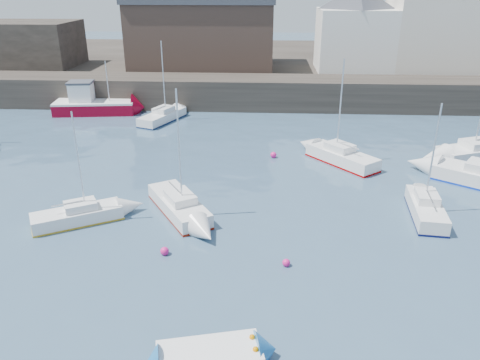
# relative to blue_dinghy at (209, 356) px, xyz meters

# --- Properties ---
(water) EXTENTS (220.00, 220.00, 0.00)m
(water) POSITION_rel_blue_dinghy_xyz_m (0.33, 0.68, -0.38)
(water) COLOR #2D4760
(water) RESTS_ON ground
(quay_wall) EXTENTS (90.00, 5.00, 3.00)m
(quay_wall) POSITION_rel_blue_dinghy_xyz_m (0.33, 35.68, 1.12)
(quay_wall) COLOR #28231E
(quay_wall) RESTS_ON ground
(land_strip) EXTENTS (90.00, 32.00, 2.80)m
(land_strip) POSITION_rel_blue_dinghy_xyz_m (0.33, 53.68, 1.02)
(land_strip) COLOR #28231E
(land_strip) RESTS_ON ground
(bldg_east_a) EXTENTS (13.36, 13.36, 11.80)m
(bldg_east_a) POSITION_rel_blue_dinghy_xyz_m (20.33, 42.68, 8.43)
(bldg_east_a) COLOR beige
(bldg_east_a) RESTS_ON land_strip
(bldg_east_d) EXTENTS (11.14, 11.14, 8.95)m
(bldg_east_d) POSITION_rel_blue_dinghy_xyz_m (11.33, 42.18, 6.99)
(bldg_east_d) COLOR white
(bldg_east_d) RESTS_ON land_strip
(warehouse) EXTENTS (16.40, 10.40, 7.60)m
(warehouse) POSITION_rel_blue_dinghy_xyz_m (-5.67, 43.68, 6.24)
(warehouse) COLOR #3D2D26
(warehouse) RESTS_ON land_strip
(bldg_west) EXTENTS (14.00, 8.00, 5.00)m
(bldg_west) POSITION_rel_blue_dinghy_xyz_m (-27.67, 42.68, 4.92)
(bldg_west) COLOR #353028
(bldg_west) RESTS_ON land_strip
(blue_dinghy) EXTENTS (3.81, 2.29, 0.68)m
(blue_dinghy) POSITION_rel_blue_dinghy_xyz_m (0.00, 0.00, 0.00)
(blue_dinghy) COLOR maroon
(blue_dinghy) RESTS_ON ground
(fishing_boat) EXTENTS (7.99, 3.81, 5.09)m
(fishing_boat) POSITION_rel_blue_dinghy_xyz_m (-15.35, 32.15, 0.61)
(fishing_boat) COLOR maroon
(fishing_boat) RESTS_ON ground
(sailboat_a) EXTENTS (4.87, 3.63, 6.15)m
(sailboat_a) POSITION_rel_blue_dinghy_xyz_m (-8.32, 9.82, 0.06)
(sailboat_a) COLOR white
(sailboat_a) RESTS_ON ground
(sailboat_b) EXTENTS (4.44, 5.68, 7.17)m
(sailboat_b) POSITION_rel_blue_dinghy_xyz_m (-3.05, 11.33, 0.09)
(sailboat_b) COLOR white
(sailboat_b) RESTS_ON ground
(sailboat_c) EXTENTS (2.05, 4.94, 6.32)m
(sailboat_c) POSITION_rel_blue_dinghy_xyz_m (10.77, 11.65, 0.11)
(sailboat_c) COLOR white
(sailboat_c) RESTS_ON ground
(sailboat_f) EXTENTS (4.98, 5.50, 7.33)m
(sailboat_f) POSITION_rel_blue_dinghy_xyz_m (7.25, 19.68, 0.14)
(sailboat_f) COLOR white
(sailboat_f) RESTS_ON ground
(sailboat_g) EXTENTS (7.21, 4.54, 8.71)m
(sailboat_g) POSITION_rel_blue_dinghy_xyz_m (17.72, 21.49, 0.12)
(sailboat_g) COLOR white
(sailboat_g) RESTS_ON ground
(sailboat_h) EXTENTS (3.83, 5.87, 7.23)m
(sailboat_h) POSITION_rel_blue_dinghy_xyz_m (-7.87, 29.71, 0.09)
(sailboat_h) COLOR white
(sailboat_h) RESTS_ON ground
(buoy_near) EXTENTS (0.41, 0.41, 0.41)m
(buoy_near) POSITION_rel_blue_dinghy_xyz_m (-2.97, 6.87, -0.38)
(buoy_near) COLOR #DA1B79
(buoy_near) RESTS_ON ground
(buoy_mid) EXTENTS (0.37, 0.37, 0.37)m
(buoy_mid) POSITION_rel_blue_dinghy_xyz_m (2.84, 6.23, -0.38)
(buoy_mid) COLOR #DA1B79
(buoy_mid) RESTS_ON ground
(buoy_far) EXTENTS (0.46, 0.46, 0.46)m
(buoy_far) POSITION_rel_blue_dinghy_xyz_m (2.38, 20.56, -0.38)
(buoy_far) COLOR #DA1B79
(buoy_far) RESTS_ON ground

